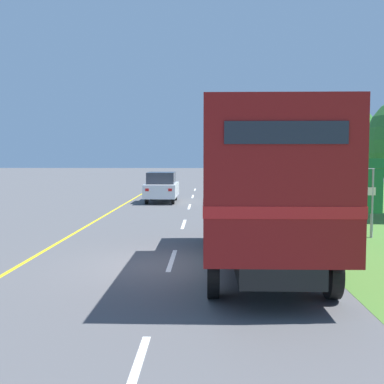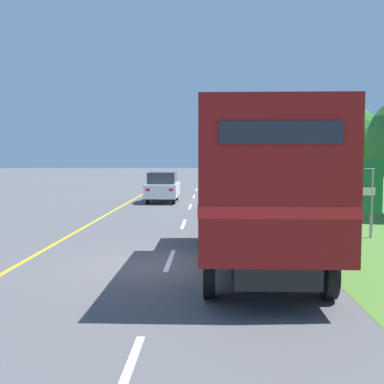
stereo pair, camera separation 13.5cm
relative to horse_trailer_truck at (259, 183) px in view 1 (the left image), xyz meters
The scene contains 12 objects.
ground_plane 2.96m from the horse_trailer_truck, behind, with size 200.00×200.00×0.00m, color #515154.
edge_line_yellow 13.08m from the horse_trailer_truck, 116.78° to the left, with size 0.12×55.70×0.01m, color yellow.
centre_dash_nearest 6.42m from the horse_trailer_truck, 110.42° to the right, with size 0.12×2.60×0.01m, color white.
centre_dash_near 3.07m from the horse_trailer_truck, 157.15° to the left, with size 0.12×2.60×0.01m, color white.
centre_dash_mid_a 8.05m from the horse_trailer_truck, 105.82° to the left, with size 0.12×2.60×0.01m, color white.
centre_dash_mid_b 14.40m from the horse_trailer_truck, 98.57° to the left, with size 0.12×2.60×0.01m, color white.
centre_dash_far 20.90m from the horse_trailer_truck, 95.86° to the left, with size 0.12×2.60×0.01m, color white.
centre_dash_farthest 27.45m from the horse_trailer_truck, 94.45° to the left, with size 0.12×2.60×0.01m, color white.
horse_trailer_truck is the anchor object (origin of this frame).
lead_car_white 17.13m from the horse_trailer_truck, 102.95° to the left, with size 1.80×3.93×1.76m.
highway_sign 5.67m from the horse_trailer_truck, 52.56° to the left, with size 2.27×0.09×2.60m.
roadside_tree_mid 21.22m from the horse_trailer_truck, 68.99° to the left, with size 4.38×4.38×5.93m.
Camera 1 is at (0.87, -11.62, 2.66)m, focal length 45.00 mm.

